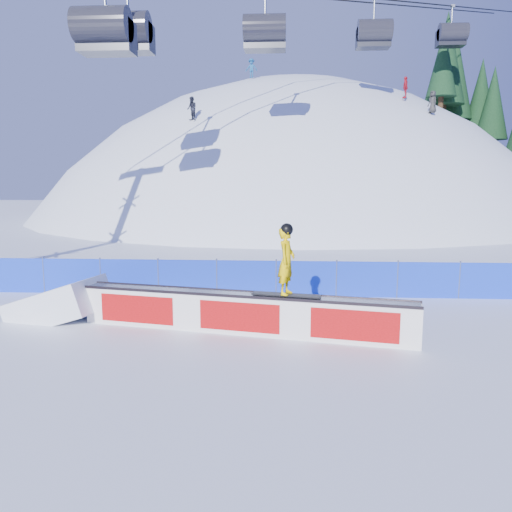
{
  "coord_description": "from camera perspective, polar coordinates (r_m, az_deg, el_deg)",
  "views": [
    {
      "loc": [
        -0.68,
        -11.87,
        3.88
      ],
      "look_at": [
        -1.53,
        2.15,
        1.72
      ],
      "focal_mm": 35.0,
      "sensor_mm": 36.0,
      "label": 1
    }
  ],
  "objects": [
    {
      "name": "ground",
      "position": [
        12.51,
        6.52,
        -9.38
      ],
      "size": [
        160.0,
        160.0,
        0.0
      ],
      "primitive_type": "plane",
      "color": "white",
      "rests_on": "ground"
    },
    {
      "name": "snow_hill",
      "position": [
        58.15,
        4.0,
        -13.37
      ],
      "size": [
        64.0,
        64.0,
        64.0
      ],
      "color": "white",
      "rests_on": "ground"
    },
    {
      "name": "safety_fence",
      "position": [
        16.71,
        5.75,
        -2.6
      ],
      "size": [
        22.05,
        0.05,
        1.3
      ],
      "color": "#1336CF",
      "rests_on": "ground"
    },
    {
      "name": "chairlift",
      "position": [
        41.81,
        12.05,
        26.71
      ],
      "size": [
        40.8,
        41.7,
        22.0
      ],
      "color": "#949AA2",
      "rests_on": "ground"
    },
    {
      "name": "rail_box",
      "position": [
        12.77,
        -1.57,
        -6.53
      ],
      "size": [
        8.65,
        2.36,
        1.04
      ],
      "rotation": [
        0.0,
        0.0,
        -0.2
      ],
      "color": "white",
      "rests_on": "ground"
    },
    {
      "name": "snow_ramp",
      "position": [
        15.34,
        -21.56,
        -6.53
      ],
      "size": [
        2.92,
        2.15,
        1.65
      ],
      "primitive_type": null,
      "rotation": [
        0.0,
        -0.31,
        -0.2
      ],
      "color": "white",
      "rests_on": "ground"
    },
    {
      "name": "snowboarder",
      "position": [
        12.2,
        3.5,
        -0.49
      ],
      "size": [
        1.74,
        0.7,
        1.79
      ],
      "rotation": [
        0.0,
        0.0,
        1.27
      ],
      "color": "black",
      "rests_on": "rail_box"
    },
    {
      "name": "distant_skiers",
      "position": [
        42.41,
        5.56,
        18.57
      ],
      "size": [
        18.86,
        10.47,
        6.41
      ],
      "color": "black",
      "rests_on": "ground"
    }
  ]
}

